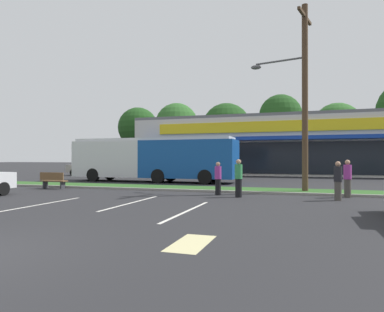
# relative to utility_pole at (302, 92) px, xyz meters

# --- Properties ---
(grass_median) EXTENTS (56.00, 2.20, 0.12)m
(grass_median) POSITION_rel_utility_pole_xyz_m (-6.00, 0.17, -5.06)
(grass_median) COLOR #2D5B23
(grass_median) RESTS_ON ground_plane
(curb_lip) EXTENTS (56.00, 0.24, 0.12)m
(curb_lip) POSITION_rel_utility_pole_xyz_m (-6.00, -1.05, -5.06)
(curb_lip) COLOR gray
(curb_lip) RESTS_ON ground_plane
(parking_stripe_0) EXTENTS (0.12, 4.80, 0.01)m
(parking_stripe_0) POSITION_rel_utility_pole_xyz_m (-9.47, -7.70, -5.11)
(parking_stripe_0) COLOR silver
(parking_stripe_0) RESTS_ON ground_plane
(parking_stripe_1) EXTENTS (0.12, 4.80, 0.01)m
(parking_stripe_1) POSITION_rel_utility_pole_xyz_m (-6.40, -6.11, -5.11)
(parking_stripe_1) COLOR silver
(parking_stripe_1) RESTS_ON ground_plane
(parking_stripe_2) EXTENTS (0.12, 4.80, 0.01)m
(parking_stripe_2) POSITION_rel_utility_pole_xyz_m (-3.63, -7.46, -5.11)
(parking_stripe_2) COLOR silver
(parking_stripe_2) RESTS_ON ground_plane
(lot_arrow) EXTENTS (0.70, 1.60, 0.01)m
(lot_arrow) POSITION_rel_utility_pole_xyz_m (-2.15, -11.57, -5.11)
(lot_arrow) COLOR beige
(lot_arrow) RESTS_ON ground_plane
(storefront_building) EXTENTS (30.86, 14.38, 6.26)m
(storefront_building) POSITION_rel_utility_pole_xyz_m (-2.41, 22.69, -1.99)
(storefront_building) COLOR beige
(storefront_building) RESTS_ON ground_plane
(tree_far_left) EXTENTS (6.16, 6.16, 9.62)m
(tree_far_left) POSITION_rel_utility_pole_xyz_m (-24.32, 29.95, 1.40)
(tree_far_left) COLOR #473323
(tree_far_left) RESTS_ON ground_plane
(tree_left) EXTENTS (6.40, 6.40, 10.02)m
(tree_left) POSITION_rel_utility_pole_xyz_m (-18.04, 30.21, 1.69)
(tree_left) COLOR #473323
(tree_left) RESTS_ON ground_plane
(tree_mid_left) EXTENTS (7.06, 7.06, 9.71)m
(tree_mid_left) POSITION_rel_utility_pole_xyz_m (-10.55, 30.64, 1.05)
(tree_mid_left) COLOR #473323
(tree_mid_left) RESTS_ON ground_plane
(tree_mid) EXTENTS (5.74, 5.74, 10.37)m
(tree_mid) POSITION_rel_utility_pole_xyz_m (-2.89, 29.67, 2.36)
(tree_mid) COLOR #473323
(tree_mid) RESTS_ON ground_plane
(tree_mid_right) EXTENTS (6.61, 6.61, 9.33)m
(tree_mid_right) POSITION_rel_utility_pole_xyz_m (4.47, 32.62, 0.89)
(tree_mid_right) COLOR #473323
(tree_mid_right) RESTS_ON ground_plane
(utility_pole) EXTENTS (3.16, 2.37, 9.55)m
(utility_pole) POSITION_rel_utility_pole_xyz_m (0.00, 0.00, 0.00)
(utility_pole) COLOR #4C3826
(utility_pole) RESTS_ON ground_plane
(city_bus) EXTENTS (12.62, 2.74, 3.25)m
(city_bus) POSITION_rel_utility_pole_xyz_m (-10.64, 5.28, -3.35)
(city_bus) COLOR #144793
(city_bus) RESTS_ON ground_plane
(bus_stop_bench) EXTENTS (1.60, 0.45, 0.95)m
(bus_stop_bench) POSITION_rel_utility_pole_xyz_m (-13.69, -1.87, -4.61)
(bus_stop_bench) COLOR brown
(bus_stop_bench) RESTS_ON ground_plane
(car_0) EXTENTS (4.66, 1.99, 1.47)m
(car_0) POSITION_rel_utility_pole_xyz_m (-8.79, 12.17, -4.36)
(car_0) COLOR maroon
(car_0) RESTS_ON ground_plane
(car_2) EXTENTS (4.55, 1.88, 1.60)m
(car_2) POSITION_rel_utility_pole_xyz_m (-20.55, 11.85, -4.30)
(car_2) COLOR #9E998C
(car_2) RESTS_ON ground_plane
(pedestrian_near_bench) EXTENTS (0.35, 0.35, 1.72)m
(pedestrian_near_bench) POSITION_rel_utility_pole_xyz_m (-2.73, -2.86, -4.25)
(pedestrian_near_bench) COLOR black
(pedestrian_near_bench) RESTS_ON ground_plane
(pedestrian_by_pole) EXTENTS (0.34, 0.34, 1.69)m
(pedestrian_by_pole) POSITION_rel_utility_pole_xyz_m (1.95, -1.49, -4.27)
(pedestrian_by_pole) COLOR #47423D
(pedestrian_by_pole) RESTS_ON ground_plane
(pedestrian_mid) EXTENTS (0.32, 0.32, 1.59)m
(pedestrian_mid) POSITION_rel_utility_pole_xyz_m (-3.82, -2.28, -4.32)
(pedestrian_mid) COLOR black
(pedestrian_mid) RESTS_ON ground_plane
(pedestrian_far) EXTENTS (0.33, 0.33, 1.64)m
(pedestrian_far) POSITION_rel_utility_pole_xyz_m (1.44, -2.82, -4.29)
(pedestrian_far) COLOR #47423D
(pedestrian_far) RESTS_ON ground_plane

